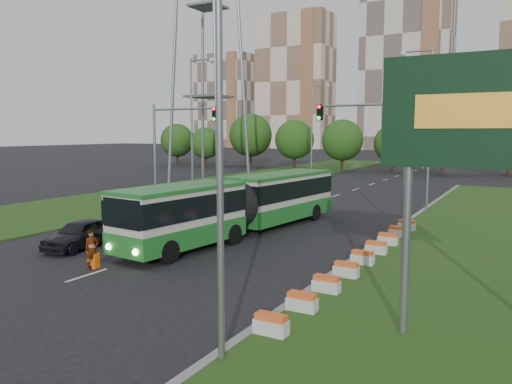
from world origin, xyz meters
The scene contains 18 objects.
ground centered at (0.00, 0.00, 0.00)m, with size 360.00×360.00×0.00m, color black.
median_kerb centered at (6.05, 8.00, 0.09)m, with size 0.30×60.00×0.18m, color gray.
left_verge centered at (-18.00, 25.00, 0.05)m, with size 12.00×110.00×0.10m, color #284D16.
lane_markings centered at (-3.00, 20.00, 0.00)m, with size 0.20×100.00×0.01m, color silver, non-canonical shape.
flower_planters centered at (6.70, 0.80, 0.45)m, with size 1.10×18.10×0.60m, color silver, non-canonical shape.
billboard centered at (12.25, -6.00, 6.16)m, with size 6.00×0.37×8.00m.
traffic_mast_median centered at (4.78, 10.00, 5.35)m, with size 5.76×0.32×8.00m.
traffic_mast_left centered at (-10.38, 9.00, 5.35)m, with size 5.76×0.32×8.00m.
street_lamps centered at (-3.00, 10.00, 6.00)m, with size 36.00×60.00×12.00m, color slate, non-canonical shape.
tree_line centered at (10.00, 55.00, 4.50)m, with size 120.00×8.00×9.00m, color #245115, non-canonical shape.
apartment_tower_west centered at (-65.00, 150.00, 24.00)m, with size 26.00×15.00×48.00m, color beige.
apartment_tower_cwest centered at (-25.00, 150.00, 26.00)m, with size 28.00×15.00×52.00m, color beige.
midrise_west centered at (-95.00, 150.00, 18.00)m, with size 22.00×14.00×36.00m, color beige.
articulated_bus centered at (-1.71, 4.38, 1.76)m, with size 2.73×17.48×2.88m.
car_left_near centered at (-7.16, -2.64, 0.75)m, with size 1.77×4.40×1.50m, color black.
car_left_far centered at (-7.88, 14.74, 0.72)m, with size 1.53×4.39×1.45m, color black.
pedestrian centered at (-3.57, -5.17, 0.87)m, with size 0.64×0.42×1.74m, color gray.
shopping_trolley centered at (-3.61, -5.05, 0.33)m, with size 0.39×0.41×0.67m.
Camera 1 is at (13.03, -20.28, 5.95)m, focal length 35.00 mm.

